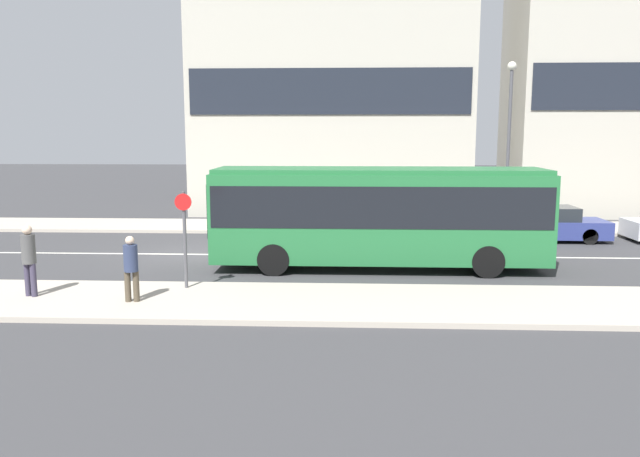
# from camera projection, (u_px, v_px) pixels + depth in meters

# --- Properties ---
(ground_plane) EXTENTS (120.00, 120.00, 0.00)m
(ground_plane) POSITION_uv_depth(u_px,v_px,m) (194.00, 254.00, 21.77)
(ground_plane) COLOR #3A3A3D
(sidewalk_near) EXTENTS (44.00, 3.50, 0.13)m
(sidewalk_near) POSITION_uv_depth(u_px,v_px,m) (133.00, 300.00, 15.59)
(sidewalk_near) COLOR #B2A899
(sidewalk_near) RESTS_ON ground_plane
(sidewalk_far) EXTENTS (44.00, 3.50, 0.13)m
(sidewalk_far) POSITION_uv_depth(u_px,v_px,m) (228.00, 226.00, 27.93)
(sidewalk_far) COLOR #B2A899
(sidewalk_far) RESTS_ON ground_plane
(lane_centerline) EXTENTS (41.80, 0.16, 0.01)m
(lane_centerline) POSITION_uv_depth(u_px,v_px,m) (194.00, 254.00, 21.77)
(lane_centerline) COLOR silver
(lane_centerline) RESTS_ON ground_plane
(city_bus) EXTENTS (10.22, 2.46, 3.14)m
(city_bus) POSITION_uv_depth(u_px,v_px,m) (378.00, 211.00, 19.26)
(city_bus) COLOR #236B38
(city_bus) RESTS_ON ground_plane
(parked_car_0) EXTENTS (4.68, 1.83, 1.35)m
(parked_car_0) POSITION_uv_depth(u_px,v_px,m) (544.00, 224.00, 24.49)
(parked_car_0) COLOR navy
(parked_car_0) RESTS_ON ground_plane
(pedestrian_near_stop) EXTENTS (0.34, 0.34, 1.82)m
(pedestrian_near_stop) POSITION_uv_depth(u_px,v_px,m) (29.00, 256.00, 15.59)
(pedestrian_near_stop) COLOR #383347
(pedestrian_near_stop) RESTS_ON sidewalk_near
(pedestrian_down_pavement) EXTENTS (0.35, 0.34, 1.62)m
(pedestrian_down_pavement) POSITION_uv_depth(u_px,v_px,m) (131.00, 265.00, 15.11)
(pedestrian_down_pavement) COLOR #4C4233
(pedestrian_down_pavement) RESTS_ON sidewalk_near
(bus_stop_sign) EXTENTS (0.44, 0.12, 2.57)m
(bus_stop_sign) POSITION_uv_depth(u_px,v_px,m) (185.00, 232.00, 16.36)
(bus_stop_sign) COLOR #4C4C51
(bus_stop_sign) RESTS_ON sidewalk_near
(street_lamp) EXTENTS (0.36, 0.36, 6.91)m
(street_lamp) POSITION_uv_depth(u_px,v_px,m) (509.00, 129.00, 25.54)
(street_lamp) COLOR #4C4C51
(street_lamp) RESTS_ON sidewalk_far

